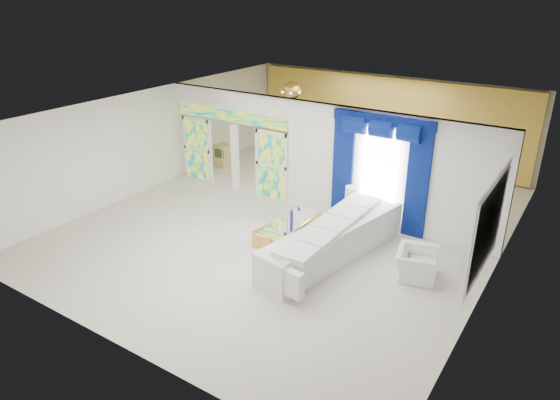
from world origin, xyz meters
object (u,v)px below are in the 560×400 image
Objects in this scene: white_sofa at (332,243)px; grand_piano at (325,151)px; console_table at (361,217)px; armchair at (417,264)px; coffee_table at (289,231)px.

white_sofa is 2.15× the size of grand_piano.
white_sofa is 1.98m from console_table.
armchair reaches higher than console_table.
console_table is 0.68× the size of grand_piano.
white_sofa is at bearing -12.53° from coffee_table.
console_table is at bearing 106.68° from white_sofa.
console_table is 1.37× the size of armchair.
armchair is at bearing -38.81° from console_table.
white_sofa is at bearing -67.34° from grand_piano.
white_sofa is at bearing -84.64° from console_table.
armchair is (1.88, 0.30, -0.09)m from white_sofa.
white_sofa is 6.53m from grand_piano.
white_sofa is 2.18× the size of coffee_table.
console_table is 2.65m from armchair.
coffee_table is 2.03m from console_table.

